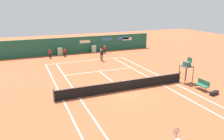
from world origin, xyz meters
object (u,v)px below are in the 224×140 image
ball_kid_centre_post (104,49)px  tennis_ball_by_sideline (82,84)px  umpire_chair (187,66)px  player_on_baseline (102,54)px  ball_kid_left_post (50,53)px  tennis_ball_near_service_line (97,72)px  tennis_ball_mid_court (60,65)px  equipment_bag (215,93)px  player_bench (202,84)px  ball_kid_right_post (65,52)px

ball_kid_centre_post → tennis_ball_by_sideline: ball_kid_centre_post is taller
umpire_chair → player_on_baseline: 12.23m
player_on_baseline → ball_kid_left_post: bearing=-28.4°
tennis_ball_by_sideline → tennis_ball_near_service_line: 3.94m
player_on_baseline → tennis_ball_by_sideline: (-4.89, -8.02, -0.89)m
ball_kid_left_post → tennis_ball_mid_court: 4.52m
ball_kid_centre_post → tennis_ball_near_service_line: (-4.40, -9.24, -0.69)m
tennis_ball_near_service_line → tennis_ball_mid_court: bearing=123.6°
ball_kid_left_post → ball_kid_centre_post: 8.23m
umpire_chair → equipment_bag: size_ratio=2.31×
ball_kid_left_post → tennis_ball_by_sideline: 12.35m
umpire_chair → player_bench: size_ratio=1.85×
tennis_ball_near_service_line → ball_kid_right_post: bearing=100.7°
ball_kid_left_post → ball_kid_right_post: size_ratio=1.05×
tennis_ball_mid_court → player_bench: bearing=-52.5°
ball_kid_centre_post → tennis_ball_by_sideline: bearing=63.7°
ball_kid_right_post → tennis_ball_near_service_line: (1.75, -9.24, -0.68)m
equipment_bag → umpire_chair: bearing=94.0°
ball_kid_right_post → tennis_ball_by_sideline: size_ratio=18.21×
tennis_ball_near_service_line → ball_kid_left_post: bearing=112.5°
tennis_ball_by_sideline → tennis_ball_near_service_line: same height
umpire_chair → ball_kid_left_post: umpire_chair is taller
player_on_baseline → ball_kid_centre_post: size_ratio=1.43×
ball_kid_centre_post → tennis_ball_by_sideline: size_ratio=18.42×
ball_kid_left_post → tennis_ball_mid_court: (0.63, -4.42, -0.72)m
equipment_bag → tennis_ball_mid_court: (-10.29, 14.53, -0.13)m
umpire_chair → tennis_ball_by_sideline: umpire_chair is taller
ball_kid_left_post → tennis_ball_mid_court: size_ratio=19.13×
umpire_chair → ball_kid_right_post: (-8.61, 15.60, -0.97)m
ball_kid_right_post → tennis_ball_near_service_line: bearing=110.9°
tennis_ball_mid_court → umpire_chair: bearing=-48.0°
equipment_bag → player_on_baseline: 15.46m
equipment_bag → tennis_ball_by_sideline: 11.71m
ball_kid_left_post → tennis_ball_mid_court: ball_kid_left_post is taller
equipment_bag → tennis_ball_by_sideline: bearing=145.2°
ball_kid_centre_post → tennis_ball_mid_court: 8.82m
player_bench → player_on_baseline: size_ratio=0.74×
tennis_ball_mid_court → equipment_bag: bearing=-54.7°
tennis_ball_near_service_line → tennis_ball_by_sideline: bearing=-129.8°
tennis_ball_by_sideline → ball_kid_left_post: bearing=96.1°
tennis_ball_mid_court → ball_kid_right_post: bearing=71.8°
tennis_ball_mid_court → player_on_baseline: bearing=1.8°
player_bench → tennis_ball_near_service_line: player_bench is taller
player_bench → tennis_ball_near_service_line: size_ratio=19.67×
player_bench → tennis_ball_by_sideline: player_bench is taller
player_bench → equipment_bag: (0.15, -1.31, -0.35)m
umpire_chair → tennis_ball_by_sideline: bearing=70.4°
ball_kid_left_post → ball_kid_centre_post: size_ratio=1.04×
player_bench → tennis_ball_mid_court: bearing=37.5°
ball_kid_right_post → umpire_chair: bearing=129.1°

